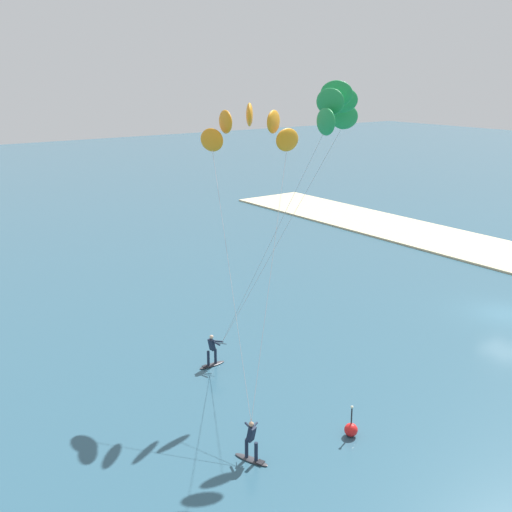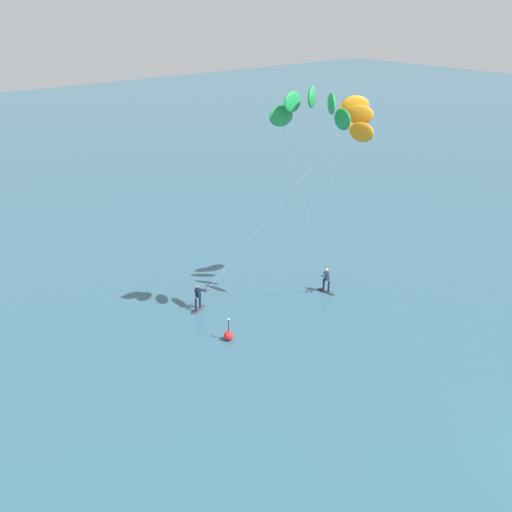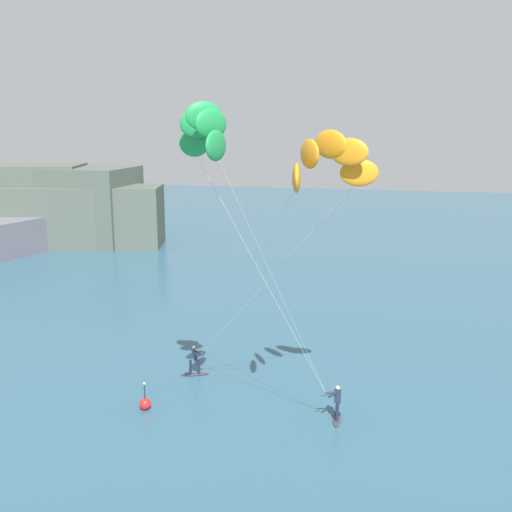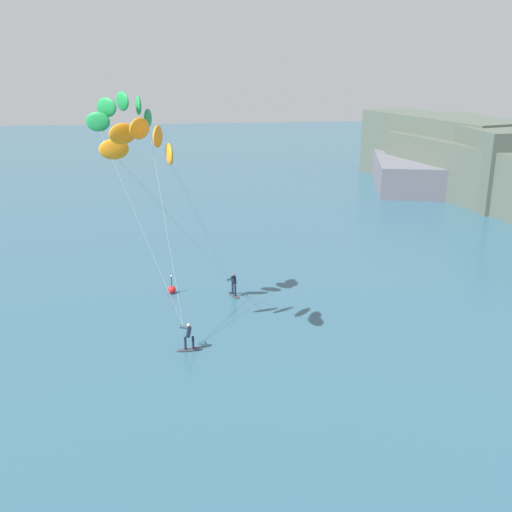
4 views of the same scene
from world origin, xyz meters
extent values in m
ellipsoid|color=#333338|center=(4.60, 18.64, 0.04)|extent=(0.42, 1.51, 0.08)
cube|color=black|center=(4.58, 19.05, 0.09)|extent=(0.30, 0.29, 0.02)
cylinder|color=#192338|center=(4.61, 18.42, 0.47)|extent=(0.14, 0.14, 0.78)
cylinder|color=#192338|center=(4.59, 18.86, 0.47)|extent=(0.14, 0.14, 0.78)
cube|color=#192338|center=(4.60, 18.64, 1.16)|extent=(0.31, 0.33, 0.63)
sphere|color=beige|center=(4.60, 18.64, 1.58)|extent=(0.20, 0.20, 0.20)
cylinder|color=black|center=(4.14, 18.34, 1.31)|extent=(0.48, 0.32, 0.03)
cylinder|color=#192338|center=(4.43, 18.40, 1.34)|extent=(0.42, 0.54, 0.15)
cylinder|color=#192338|center=(4.31, 18.58, 1.34)|extent=(0.61, 0.20, 0.15)
ellipsoid|color=#1E9347|center=(-1.34, 16.72, 12.50)|extent=(1.44, 0.61, 1.10)
ellipsoid|color=#1E9347|center=(-1.02, 16.21, 13.26)|extent=(1.44, 0.57, 1.10)
ellipsoid|color=#1E9347|center=(-0.47, 15.36, 13.55)|extent=(1.35, 1.03, 1.10)
ellipsoid|color=#1E9347|center=(0.09, 14.50, 13.26)|extent=(1.06, 1.34, 1.10)
ellipsoid|color=#1E9347|center=(0.41, 14.00, 12.50)|extent=(0.61, 1.44, 1.10)
cylinder|color=#B2B2B7|center=(1.40, 17.53, 6.75)|extent=(5.50, 1.64, 10.89)
cylinder|color=#B2B2B7|center=(2.28, 16.17, 6.75)|extent=(3.75, 4.36, 10.89)
ellipsoid|color=#333338|center=(-3.38, 21.91, 0.04)|extent=(1.53, 0.86, 0.08)
cube|color=black|center=(-3.77, 21.77, 0.09)|extent=(0.36, 0.37, 0.02)
cylinder|color=#192338|center=(-3.18, 21.99, 0.47)|extent=(0.14, 0.14, 0.78)
cylinder|color=#192338|center=(-3.59, 21.83, 0.47)|extent=(0.14, 0.14, 0.78)
cube|color=#192338|center=(-3.38, 21.91, 1.16)|extent=(0.40, 0.39, 0.63)
sphere|color=tan|center=(-3.38, 21.91, 1.58)|extent=(0.20, 0.20, 0.20)
cylinder|color=black|center=(-2.93, 21.59, 1.31)|extent=(0.47, 0.34, 0.03)
cylinder|color=#192338|center=(-3.09, 21.84, 1.34)|extent=(0.61, 0.23, 0.15)
cylinder|color=#192338|center=(-3.22, 21.66, 1.34)|extent=(0.40, 0.55, 0.15)
ellipsoid|color=orange|center=(3.15, 15.07, 11.32)|extent=(0.58, 1.60, 1.10)
ellipsoid|color=orange|center=(3.54, 15.61, 12.17)|extent=(1.10, 1.50, 1.10)
ellipsoid|color=orange|center=(4.19, 16.54, 12.50)|extent=(1.46, 1.17, 1.10)
ellipsoid|color=orange|center=(4.85, 17.46, 12.17)|extent=(1.60, 0.66, 1.10)
ellipsoid|color=orange|center=(5.23, 18.01, 11.32)|extent=(1.60, 0.58, 1.10)
cylinder|color=#B2B2B7|center=(0.11, 18.33, 6.17)|extent=(6.10, 6.54, 9.72)
cylinder|color=#B2B2B7|center=(1.15, 19.80, 6.17)|extent=(8.18, 3.61, 9.72)
sphere|color=red|center=(-4.37, 17.58, 0.28)|extent=(0.56, 0.56, 0.56)
cylinder|color=#262628|center=(-4.37, 17.58, 0.91)|extent=(0.06, 0.06, 0.70)
sphere|color=#F2F2CC|center=(-4.37, 17.58, 1.32)|extent=(0.12, 0.12, 0.12)
cube|color=#4C564C|center=(-30.56, 51.57, 3.33)|extent=(25.61, 11.92, 6.67)
cube|color=slate|center=(-39.98, 50.49, 1.85)|extent=(24.36, 17.81, 3.71)
cube|color=#4C564C|center=(-34.81, 54.36, 4.30)|extent=(25.21, 9.00, 8.59)
cube|color=#4C564C|center=(-39.39, 51.47, 4.43)|extent=(24.68, 13.82, 8.85)
camera|label=1|loc=(-21.01, 34.56, 14.38)|focal=45.19mm
camera|label=2|loc=(-25.78, -10.16, 18.99)|focal=48.72mm
camera|label=3|loc=(6.70, -6.53, 13.21)|focal=41.70mm
camera|label=4|loc=(35.97, 18.57, 15.98)|focal=42.42mm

